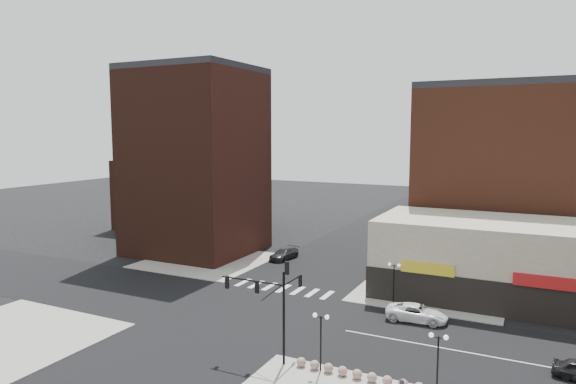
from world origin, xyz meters
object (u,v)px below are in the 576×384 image
at_px(traffic_signal, 274,296).
at_px(street_lamp_se_a, 321,328).
at_px(street_lamp_se_b, 438,349).
at_px(street_lamp_ne, 394,273).
at_px(dark_sedan_north, 284,254).
at_px(white_suv, 417,313).

height_order(traffic_signal, street_lamp_se_a, traffic_signal).
height_order(street_lamp_se_b, street_lamp_ne, same).
bearing_deg(dark_sedan_north, traffic_signal, -57.94).
height_order(street_lamp_se_b, dark_sedan_north, street_lamp_se_b).
bearing_deg(street_lamp_ne, white_suv, -45.87).
bearing_deg(white_suv, street_lamp_ne, 39.90).
bearing_deg(white_suv, dark_sedan_north, 50.38).
bearing_deg(street_lamp_se_b, white_suv, 107.43).
relative_size(white_suv, dark_sedan_north, 1.07).
distance_m(traffic_signal, street_lamp_ne, 16.62).
bearing_deg(dark_sedan_north, street_lamp_ne, -26.64).
relative_size(street_lamp_se_b, dark_sedan_north, 0.82).
relative_size(street_lamp_se_b, street_lamp_ne, 1.00).
bearing_deg(street_lamp_se_a, street_lamp_se_b, 0.00).
height_order(street_lamp_se_a, white_suv, street_lamp_se_a).
height_order(traffic_signal, street_lamp_ne, traffic_signal).
distance_m(white_suv, dark_sedan_north, 25.45).
xyz_separation_m(street_lamp_se_a, street_lamp_ne, (1.00, 16.00, 0.00)).
relative_size(traffic_signal, street_lamp_se_b, 1.87).
xyz_separation_m(street_lamp_se_b, white_suv, (-4.08, 12.99, -2.54)).
distance_m(street_lamp_se_b, white_suv, 13.85).
xyz_separation_m(traffic_signal, street_lamp_ne, (4.76, 15.83, -1.67)).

